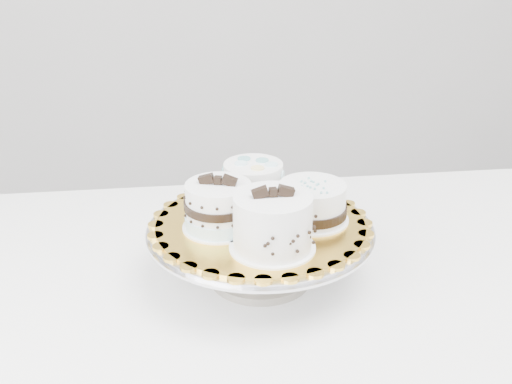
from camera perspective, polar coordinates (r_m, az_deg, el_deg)
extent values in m
cube|color=white|center=(0.98, 2.34, -9.33)|extent=(1.27, 0.92, 0.04)
cube|color=white|center=(1.52, -21.62, -14.73)|extent=(0.06, 0.06, 0.71)
cube|color=white|center=(1.62, 19.72, -11.79)|extent=(0.06, 0.06, 0.71)
cylinder|color=gray|center=(0.98, 0.38, -7.36)|extent=(0.15, 0.15, 0.01)
cylinder|color=gray|center=(0.96, 0.39, -5.61)|extent=(0.10, 0.10, 0.08)
cylinder|color=silver|center=(0.94, 0.39, -3.24)|extent=(0.32, 0.32, 0.01)
cylinder|color=silver|center=(0.94, 0.39, -3.37)|extent=(0.33, 0.33, 0.00)
cylinder|color=orange|center=(0.94, 0.39, -2.87)|extent=(0.31, 0.31, 0.00)
cylinder|color=white|center=(0.87, 1.46, -4.91)|extent=(0.12, 0.12, 0.00)
cylinder|color=white|center=(0.85, 1.49, -2.66)|extent=(0.12, 0.12, 0.07)
cylinder|color=white|center=(0.93, -3.29, -3.10)|extent=(0.11, 0.11, 0.00)
cylinder|color=white|center=(0.91, -3.34, -1.19)|extent=(0.12, 0.12, 0.07)
cylinder|color=#BCE5EE|center=(0.92, -3.31, -2.52)|extent=(0.10, 0.10, 0.02)
cylinder|color=black|center=(0.91, -3.35, -1.06)|extent=(0.10, 0.10, 0.01)
cylinder|color=white|center=(1.00, -0.24, -0.95)|extent=(0.10, 0.10, 0.00)
cylinder|color=white|center=(0.98, -0.24, 0.80)|extent=(0.09, 0.09, 0.06)
cylinder|color=white|center=(0.95, 4.93, -2.40)|extent=(0.11, 0.11, 0.00)
cylinder|color=white|center=(0.94, 4.99, -0.85)|extent=(0.12, 0.12, 0.05)
cylinder|color=black|center=(0.94, 4.96, -1.55)|extent=(0.10, 0.10, 0.01)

